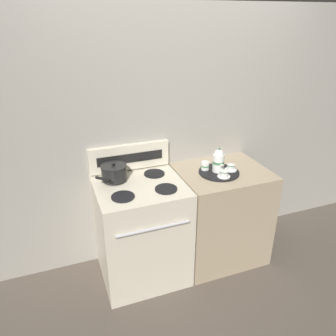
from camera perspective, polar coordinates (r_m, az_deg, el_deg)
name	(u,v)px	position (r m, az deg, el deg)	size (l,w,h in m)	color
ground_plane	(183,261)	(3.19, 2.62, -15.91)	(6.00, 6.00, 0.00)	brown
wall_back	(170,139)	(2.91, 0.39, 5.08)	(6.00, 0.05, 2.20)	#9E998E
stove	(142,231)	(2.82, -4.62, -10.88)	(0.70, 0.67, 0.89)	beige
control_panel	(130,157)	(2.79, -6.71, 1.91)	(0.69, 0.05, 0.22)	beige
side_counter	(220,214)	(3.06, 9.00, -7.95)	(0.77, 0.64, 0.88)	tan
saucepan	(114,172)	(2.65, -9.40, -0.78)	(0.27, 0.27, 0.15)	black
serving_tray	(219,172)	(2.80, 8.86, -0.74)	(0.34, 0.34, 0.01)	black
teapot	(219,161)	(2.77, 8.80, 1.28)	(0.10, 0.16, 0.21)	white
teacup_left	(224,174)	(2.71, 9.71, -1.03)	(0.10, 0.10, 0.05)	white
teacup_right	(231,167)	(2.83, 10.88, 0.11)	(0.10, 0.10, 0.05)	white
creamer_jug	(205,166)	(2.81, 6.48, 0.42)	(0.07, 0.07, 0.07)	white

